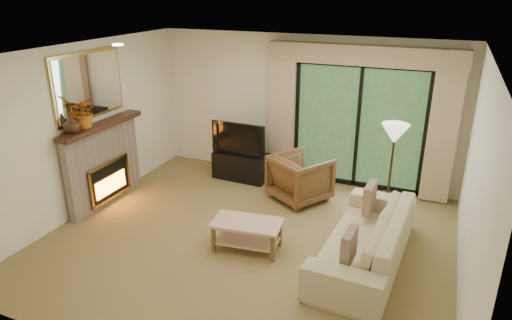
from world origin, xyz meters
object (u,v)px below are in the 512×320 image
at_px(armchair, 300,178).
at_px(sofa, 365,237).
at_px(media_console, 241,166).
at_px(coffee_table, 247,235).

bearing_deg(armchair, sofa, 164.82).
distance_m(media_console, armchair, 1.35).
distance_m(media_console, sofa, 3.19).
xyz_separation_m(media_console, sofa, (2.60, -1.85, 0.10)).
bearing_deg(sofa, coffee_table, -74.58).
bearing_deg(sofa, armchair, -133.80).
xyz_separation_m(media_console, armchair, (1.27, -0.43, 0.14)).
relative_size(armchair, coffee_table, 0.92).
xyz_separation_m(media_console, coffee_table, (1.09, -2.18, -0.04)).
bearing_deg(armchair, media_console, 13.04).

